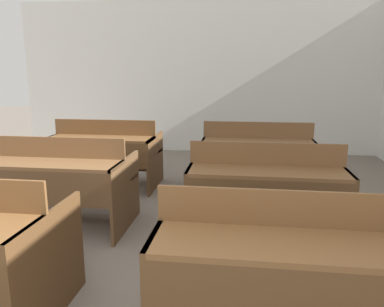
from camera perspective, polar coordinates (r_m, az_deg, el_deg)
The scene contains 6 objects.
wall_back at distance 6.95m, azimuth 0.65°, elevation 11.51°, with size 6.55×0.06×2.72m.
bench_front_right at distance 2.08m, azimuth 13.57°, elevation -16.24°, with size 1.31×0.81×0.87m.
bench_second_left at distance 3.72m, azimuth -19.83°, elevation -3.76°, with size 1.31×0.81×0.87m.
bench_second_right at distance 3.30m, azimuth 11.12°, elevation -5.28°, with size 1.31×0.81×0.87m.
bench_third_left at distance 4.89m, azimuth -13.10°, elevation 0.35°, with size 1.31×0.81×0.87m.
bench_third_right at distance 4.62m, azimuth 9.87°, elevation -0.21°, with size 1.31×0.81×0.87m.
Camera 1 is at (0.85, -0.52, 1.44)m, focal length 35.00 mm.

